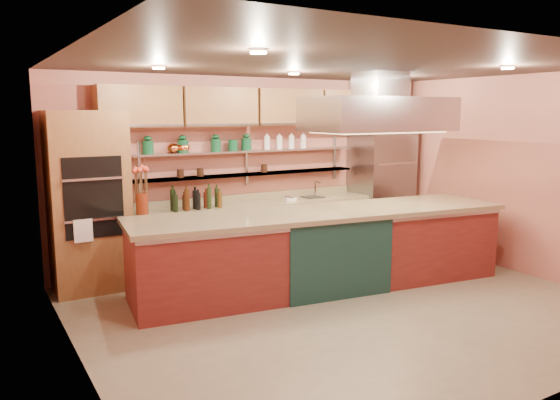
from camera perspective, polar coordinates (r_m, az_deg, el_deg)
floor at (r=6.64m, az=6.96°, el=-11.04°), size 6.00×5.00×0.02m
ceiling at (r=6.26m, az=7.47°, el=13.88°), size 6.00×5.00×0.02m
wall_back at (r=8.40m, az=-3.29°, el=3.15°), size 6.00×0.04×2.80m
wall_front at (r=4.62m, az=26.56°, el=-2.75°), size 6.00×0.04×2.80m
wall_left at (r=5.07m, az=-20.71°, el=-1.38°), size 0.04×5.00×2.80m
wall_right at (r=8.47m, az=23.50°, el=2.45°), size 0.04×5.00×2.80m
oven_stack at (r=7.33m, az=-19.36°, el=-0.21°), size 0.95×0.64×2.30m
refrigerator at (r=9.47m, az=10.50°, el=1.55°), size 0.95×0.72×2.10m
back_counter at (r=8.27m, az=-2.59°, el=-3.51°), size 3.84×0.64×0.93m
wall_shelf_lower at (r=8.27m, az=-3.18°, el=2.71°), size 3.60×0.26×0.03m
wall_shelf_upper at (r=8.24m, az=-3.20°, el=5.13°), size 3.60×0.26×0.03m
upper_cabinets at (r=8.20m, az=-2.77°, el=9.66°), size 4.60×0.36×0.55m
range_hood at (r=7.50m, az=10.32°, el=8.81°), size 2.00×1.00×0.45m
ceiling_downlights at (r=6.42m, az=6.33°, el=13.52°), size 4.00×2.80×0.02m
island at (r=7.16m, az=4.44°, el=-5.13°), size 5.00×1.71×1.02m
flower_vase at (r=7.46m, az=-14.23°, el=-0.40°), size 0.19×0.19×0.29m
oil_bottle_cluster at (r=7.72m, az=-8.68°, el=-0.05°), size 0.81×0.50×0.25m
kitchen_scale at (r=8.41m, az=1.04°, el=0.27°), size 0.20×0.17×0.10m
bar_faucet at (r=8.77m, az=3.67°, el=1.11°), size 0.04×0.04×0.24m
copper_kettle at (r=7.76m, az=-11.10°, el=5.34°), size 0.21×0.21×0.13m
green_canister at (r=8.11m, az=-4.94°, el=5.72°), size 0.15×0.15×0.16m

